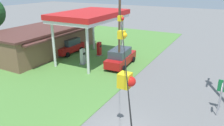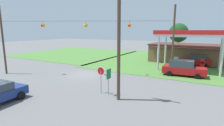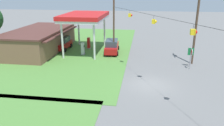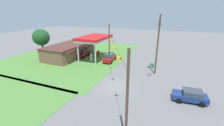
{
  "view_description": "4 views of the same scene",
  "coord_description": "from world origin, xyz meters",
  "px_view_note": "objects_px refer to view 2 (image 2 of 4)",
  "views": [
    {
      "loc": [
        -9.69,
        -4.72,
        8.77
      ],
      "look_at": [
        5.7,
        3.64,
        2.39
      ],
      "focal_mm": 35.0,
      "sensor_mm": 36.0,
      "label": 1
    },
    {
      "loc": [
        14.01,
        -17.88,
        5.72
      ],
      "look_at": [
        2.49,
        2.31,
        1.41
      ],
      "focal_mm": 28.0,
      "sensor_mm": 36.0,
      "label": 2
    },
    {
      "loc": [
        -20.47,
        0.89,
        9.15
      ],
      "look_at": [
        2.3,
        4.18,
        1.38
      ],
      "focal_mm": 35.0,
      "sensor_mm": 36.0,
      "label": 3
    },
    {
      "loc": [
        -20.32,
        -7.92,
        11.45
      ],
      "look_at": [
        4.47,
        2.18,
        2.16
      ],
      "focal_mm": 24.0,
      "sensor_mm": 36.0,
      "label": 4
    }
  ],
  "objects_px": {
    "gas_station_canopy": "(191,34)",
    "fuel_pump_near": "(176,63)",
    "car_at_pumps_front": "(183,68)",
    "tree_behind_station": "(179,33)",
    "fuel_pump_far": "(202,66)",
    "car_at_pumps_rear": "(197,60)",
    "gas_station_store": "(191,53)",
    "utility_pole_main": "(119,26)",
    "route_sign": "(109,77)",
    "stop_sign_roadside": "(101,74)"
  },
  "relations": [
    {
      "from": "tree_behind_station",
      "to": "fuel_pump_near",
      "type": "bearing_deg",
      "value": -81.32
    },
    {
      "from": "fuel_pump_near",
      "to": "gas_station_store",
      "type": "bearing_deg",
      "value": 79.15
    },
    {
      "from": "tree_behind_station",
      "to": "fuel_pump_far",
      "type": "bearing_deg",
      "value": -66.86
    },
    {
      "from": "fuel_pump_near",
      "to": "tree_behind_station",
      "type": "bearing_deg",
      "value": 98.68
    },
    {
      "from": "car_at_pumps_rear",
      "to": "tree_behind_station",
      "type": "distance_m",
      "value": 10.89
    },
    {
      "from": "car_at_pumps_front",
      "to": "tree_behind_station",
      "type": "relative_size",
      "value": 0.73
    },
    {
      "from": "car_at_pumps_front",
      "to": "tree_behind_station",
      "type": "distance_m",
      "value": 17.93
    },
    {
      "from": "fuel_pump_far",
      "to": "route_sign",
      "type": "height_order",
      "value": "route_sign"
    },
    {
      "from": "stop_sign_roadside",
      "to": "gas_station_store",
      "type": "bearing_deg",
      "value": -104.22
    },
    {
      "from": "fuel_pump_far",
      "to": "tree_behind_station",
      "type": "distance_m",
      "value": 14.8
    },
    {
      "from": "car_at_pumps_rear",
      "to": "route_sign",
      "type": "xyz_separation_m",
      "value": [
        -5.78,
        -18.59,
        0.71
      ]
    },
    {
      "from": "car_at_pumps_front",
      "to": "route_sign",
      "type": "distance_m",
      "value": 11.55
    },
    {
      "from": "route_sign",
      "to": "tree_behind_station",
      "type": "xyz_separation_m",
      "value": [
        1.26,
        27.54,
        3.54
      ]
    },
    {
      "from": "route_sign",
      "to": "fuel_pump_near",
      "type": "bearing_deg",
      "value": 77.42
    },
    {
      "from": "car_at_pumps_rear",
      "to": "utility_pole_main",
      "type": "bearing_deg",
      "value": 77.7
    },
    {
      "from": "gas_station_canopy",
      "to": "car_at_pumps_rear",
      "type": "xyz_separation_m",
      "value": [
        0.75,
        4.05,
        -4.24
      ]
    },
    {
      "from": "fuel_pump_far",
      "to": "stop_sign_roadside",
      "type": "xyz_separation_m",
      "value": [
        -7.68,
        -14.46,
        0.96
      ]
    },
    {
      "from": "gas_station_canopy",
      "to": "stop_sign_roadside",
      "type": "xyz_separation_m",
      "value": [
        -5.9,
        -14.46,
        -3.43
      ]
    },
    {
      "from": "car_at_pumps_front",
      "to": "car_at_pumps_rear",
      "type": "height_order",
      "value": "car_at_pumps_front"
    },
    {
      "from": "fuel_pump_near",
      "to": "car_at_pumps_rear",
      "type": "xyz_separation_m",
      "value": [
        2.54,
        4.05,
        0.15
      ]
    },
    {
      "from": "car_at_pumps_rear",
      "to": "tree_behind_station",
      "type": "bearing_deg",
      "value": -62.31
    },
    {
      "from": "route_sign",
      "to": "utility_pole_main",
      "type": "height_order",
      "value": "utility_pole_main"
    },
    {
      "from": "gas_station_canopy",
      "to": "car_at_pumps_front",
      "type": "xyz_separation_m",
      "value": [
        -0.21,
        -4.06,
        -4.22
      ]
    },
    {
      "from": "stop_sign_roadside",
      "to": "route_sign",
      "type": "xyz_separation_m",
      "value": [
        0.87,
        -0.08,
        -0.1
      ]
    },
    {
      "from": "car_at_pumps_rear",
      "to": "utility_pole_main",
      "type": "distance_m",
      "value": 20.28
    },
    {
      "from": "gas_station_canopy",
      "to": "route_sign",
      "type": "bearing_deg",
      "value": -109.09
    },
    {
      "from": "gas_station_canopy",
      "to": "fuel_pump_near",
      "type": "relative_size",
      "value": 5.16
    },
    {
      "from": "tree_behind_station",
      "to": "gas_station_canopy",
      "type": "bearing_deg",
      "value": -73.83
    },
    {
      "from": "gas_station_canopy",
      "to": "stop_sign_roadside",
      "type": "relative_size",
      "value": 3.71
    },
    {
      "from": "gas_station_store",
      "to": "car_at_pumps_rear",
      "type": "height_order",
      "value": "gas_station_store"
    },
    {
      "from": "car_at_pumps_rear",
      "to": "gas_station_store",
      "type": "bearing_deg",
      "value": -69.48
    },
    {
      "from": "utility_pole_main",
      "to": "tree_behind_station",
      "type": "distance_m",
      "value": 28.07
    },
    {
      "from": "gas_station_canopy",
      "to": "utility_pole_main",
      "type": "bearing_deg",
      "value": -103.87
    },
    {
      "from": "fuel_pump_far",
      "to": "gas_station_store",
      "type": "bearing_deg",
      "value": 106.7
    },
    {
      "from": "utility_pole_main",
      "to": "tree_behind_station",
      "type": "height_order",
      "value": "utility_pole_main"
    },
    {
      "from": "gas_station_canopy",
      "to": "fuel_pump_far",
      "type": "bearing_deg",
      "value": -0.05
    },
    {
      "from": "gas_station_store",
      "to": "stop_sign_roadside",
      "type": "distance_m",
      "value": 22.41
    },
    {
      "from": "fuel_pump_near",
      "to": "route_sign",
      "type": "bearing_deg",
      "value": -102.58
    },
    {
      "from": "gas_station_store",
      "to": "fuel_pump_far",
      "type": "height_order",
      "value": "gas_station_store"
    },
    {
      "from": "utility_pole_main",
      "to": "fuel_pump_far",
      "type": "bearing_deg",
      "value": 69.92
    },
    {
      "from": "gas_station_store",
      "to": "utility_pole_main",
      "type": "relative_size",
      "value": 1.31
    },
    {
      "from": "car_at_pumps_front",
      "to": "stop_sign_roadside",
      "type": "distance_m",
      "value": 11.88
    },
    {
      "from": "gas_station_canopy",
      "to": "route_sign",
      "type": "height_order",
      "value": "gas_station_canopy"
    },
    {
      "from": "gas_station_canopy",
      "to": "tree_behind_station",
      "type": "distance_m",
      "value": 13.54
    },
    {
      "from": "tree_behind_station",
      "to": "stop_sign_roadside",
      "type": "bearing_deg",
      "value": -94.43
    },
    {
      "from": "gas_station_canopy",
      "to": "car_at_pumps_front",
      "type": "distance_m",
      "value": 5.86
    },
    {
      "from": "fuel_pump_far",
      "to": "car_at_pumps_rear",
      "type": "xyz_separation_m",
      "value": [
        -1.03,
        4.05,
        0.15
      ]
    },
    {
      "from": "car_at_pumps_front",
      "to": "utility_pole_main",
      "type": "bearing_deg",
      "value": -112.02
    },
    {
      "from": "utility_pole_main",
      "to": "tree_behind_station",
      "type": "xyz_separation_m",
      "value": [
        -0.05,
        28.06,
        -0.86
      ]
    },
    {
      "from": "tree_behind_station",
      "to": "car_at_pumps_rear",
      "type": "bearing_deg",
      "value": -63.18
    }
  ]
}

